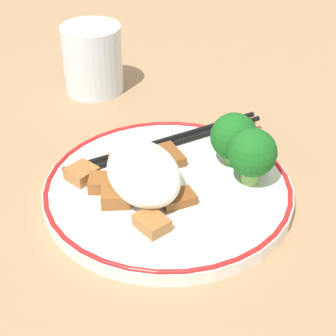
% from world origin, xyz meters
% --- Properties ---
extents(ground_plane, '(3.00, 3.00, 0.00)m').
position_xyz_m(ground_plane, '(0.00, 0.00, 0.00)').
color(ground_plane, '#9E7A56').
extents(plate, '(0.24, 0.24, 0.02)m').
position_xyz_m(plate, '(0.00, 0.00, 0.01)').
color(plate, white).
rests_on(plate, ground_plane).
extents(rice_mound, '(0.10, 0.07, 0.04)m').
position_xyz_m(rice_mound, '(0.00, -0.02, 0.03)').
color(rice_mound, white).
rests_on(rice_mound, plate).
extents(broccoli_back_left, '(0.05, 0.05, 0.06)m').
position_xyz_m(broccoli_back_left, '(0.02, 0.08, 0.05)').
color(broccoli_back_left, '#7FB756').
rests_on(broccoli_back_left, plate).
extents(broccoli_back_center, '(0.05, 0.05, 0.05)m').
position_xyz_m(broccoli_back_center, '(-0.02, 0.07, 0.04)').
color(broccoli_back_center, '#7FB756').
rests_on(broccoli_back_center, plate).
extents(meat_near_front, '(0.04, 0.04, 0.01)m').
position_xyz_m(meat_near_front, '(-0.04, -0.08, 0.02)').
color(meat_near_front, '#9E6633').
rests_on(meat_near_front, plate).
extents(meat_near_left, '(0.02, 0.03, 0.01)m').
position_xyz_m(meat_near_left, '(0.03, -0.00, 0.02)').
color(meat_near_left, brown).
rests_on(meat_near_left, plate).
extents(meat_near_right, '(0.04, 0.04, 0.01)m').
position_xyz_m(meat_near_right, '(-0.05, -0.03, 0.02)').
color(meat_near_right, '#9E6633').
rests_on(meat_near_right, plate).
extents(meat_near_back, '(0.04, 0.03, 0.01)m').
position_xyz_m(meat_near_back, '(0.06, -0.03, 0.02)').
color(meat_near_back, '#9E6633').
rests_on(meat_near_back, plate).
extents(meat_on_rice_edge, '(0.04, 0.03, 0.01)m').
position_xyz_m(meat_on_rice_edge, '(-0.04, 0.01, 0.02)').
color(meat_on_rice_edge, brown).
rests_on(meat_on_rice_edge, plate).
extents(meat_mid_left, '(0.03, 0.03, 0.01)m').
position_xyz_m(meat_mid_left, '(0.01, -0.05, 0.02)').
color(meat_mid_left, brown).
rests_on(meat_mid_left, plate).
extents(meat_mid_right, '(0.03, 0.03, 0.01)m').
position_xyz_m(meat_mid_right, '(-0.01, -0.06, 0.02)').
color(meat_mid_right, brown).
rests_on(meat_mid_right, plate).
extents(chopsticks, '(0.06, 0.23, 0.01)m').
position_xyz_m(chopsticks, '(-0.07, 0.02, 0.02)').
color(chopsticks, black).
rests_on(chopsticks, plate).
extents(drinking_glass, '(0.08, 0.08, 0.09)m').
position_xyz_m(drinking_glass, '(-0.25, -0.02, 0.04)').
color(drinking_glass, silver).
rests_on(drinking_glass, ground_plane).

